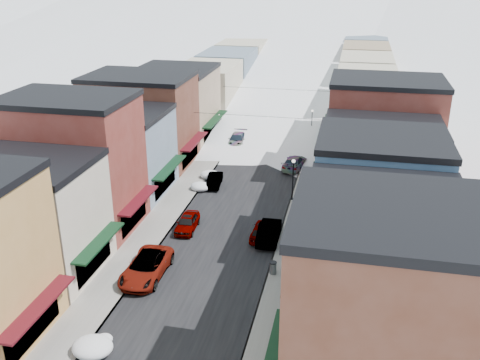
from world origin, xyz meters
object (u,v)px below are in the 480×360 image
at_px(car_silver_sedan, 187,222).
at_px(car_dark_hatch, 214,180).
at_px(car_green_sedan, 269,231).
at_px(trash_can, 273,268).
at_px(streetlamp_near, 293,174).
at_px(car_white_suv, 146,267).

relative_size(car_silver_sedan, car_dark_hatch, 1.06).
bearing_deg(car_green_sedan, trash_can, 100.14).
bearing_deg(streetlamp_near, car_green_sedan, -96.49).
xyz_separation_m(car_silver_sedan, car_green_sedan, (7.73, -0.33, 0.11)).
bearing_deg(car_silver_sedan, trash_can, -36.87).
relative_size(car_dark_hatch, car_green_sedan, 0.79).
height_order(car_white_suv, trash_can, car_white_suv).
distance_m(car_silver_sedan, streetlamp_near, 12.43).
distance_m(car_green_sedan, streetlamp_near, 9.18).
relative_size(car_dark_hatch, trash_can, 3.97).
xyz_separation_m(car_silver_sedan, trash_can, (8.98, -6.06, -0.06)).
distance_m(car_dark_hatch, trash_can, 19.12).
bearing_deg(car_dark_hatch, car_white_suv, -97.61).
bearing_deg(car_dark_hatch, streetlamp_near, -19.49).
bearing_deg(car_green_sedan, car_white_suv, 41.40).
distance_m(car_silver_sedan, car_green_sedan, 7.74).
relative_size(car_white_suv, car_silver_sedan, 1.45).
bearing_deg(car_silver_sedan, streetlamp_near, 41.54).
bearing_deg(car_white_suv, car_silver_sedan, 84.63).
height_order(car_white_suv, car_silver_sedan, car_white_suv).
height_order(car_white_suv, car_green_sedan, car_white_suv).
bearing_deg(car_dark_hatch, car_silver_sedan, -94.86).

